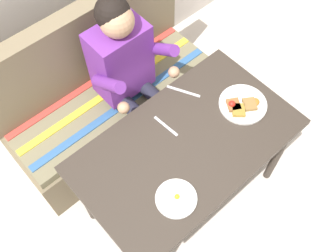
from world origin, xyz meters
The scene contains 8 objects.
ground_plane centered at (0.00, 0.00, 0.00)m, with size 8.00×8.00×0.00m, color beige.
table centered at (0.00, 0.00, 0.65)m, with size 1.20×0.70×0.73m.
couch centered at (0.00, 0.76, 0.33)m, with size 1.44×0.56×1.00m.
person centered at (0.08, 0.59, 0.74)m, with size 0.45×0.61×1.21m.
plate_breakfast centered at (0.39, -0.03, 0.74)m, with size 0.27×0.27×0.05m.
plate_eggs centered at (-0.25, -0.19, 0.74)m, with size 0.20×0.20×0.04m.
fork centered at (-0.01, 0.15, 0.73)m, with size 0.01×0.17×0.01m, color silver.
knife centered at (0.22, 0.26, 0.73)m, with size 0.01×0.20×0.01m, color silver.
Camera 1 is at (-0.74, -0.67, 2.53)m, focal length 41.70 mm.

